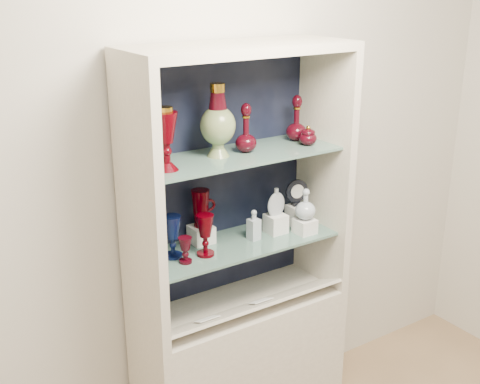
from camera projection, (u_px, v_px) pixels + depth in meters
wall_back at (214, 159)px, 2.79m from camera, size 3.50×0.02×2.80m
cabinet_base at (240, 369)px, 2.96m from camera, size 1.00×0.40×0.75m
cabinet_back_panel at (218, 176)px, 2.79m from camera, size 0.98×0.02×1.15m
cabinet_side_left at (139, 208)px, 2.39m from camera, size 0.04×0.40×1.15m
cabinet_side_right at (323, 169)px, 2.89m from camera, size 0.04×0.40×1.15m
cabinet_top_cap at (240, 48)px, 2.44m from camera, size 1.00×0.40×0.04m
shelf_lower at (238, 243)px, 2.75m from camera, size 0.92×0.34×0.01m
shelf_upper at (237, 155)px, 2.61m from camera, size 0.92×0.34×0.01m
label_ledge at (253, 306)px, 2.74m from camera, size 0.92×0.17×0.09m
label_card_0 at (207, 319)px, 2.61m from camera, size 0.10×0.06×0.03m
label_card_1 at (261, 301)px, 2.75m from camera, size 0.10×0.06×0.03m
pedestal_lamp_left at (140, 136)px, 2.36m from camera, size 0.14×0.14×0.27m
pedestal_lamp_right at (166, 139)px, 2.35m from camera, size 0.13×0.13×0.25m
enamel_urn at (218, 120)px, 2.53m from camera, size 0.17×0.17×0.31m
ruby_decanter_a at (246, 125)px, 2.60m from camera, size 0.10×0.10×0.24m
ruby_decanter_b at (297, 117)px, 2.79m from camera, size 0.12×0.12×0.23m
lidded_bowl at (308, 135)px, 2.73m from camera, size 0.10×0.10×0.09m
cobalt_goblet at (173, 237)px, 2.57m from camera, size 0.10×0.10×0.19m
ruby_goblet_tall at (205, 235)px, 2.59m from camera, size 0.08×0.08×0.19m
ruby_goblet_small at (185, 250)px, 2.53m from camera, size 0.08×0.08×0.12m
riser_ruby_pitcher at (201, 234)px, 2.74m from camera, size 0.10×0.10×0.08m
ruby_pitcher at (201, 208)px, 2.69m from camera, size 0.14×0.10×0.17m
clear_square_bottle at (254, 225)px, 2.76m from camera, size 0.05×0.05×0.14m
riser_flat_flask at (276, 223)px, 2.84m from camera, size 0.09×0.09×0.09m
flat_flask at (276, 201)px, 2.81m from camera, size 0.10×0.04×0.14m
riser_clear_round_decanter at (305, 226)px, 2.84m from camera, size 0.09×0.09×0.07m
clear_round_decanter at (306, 205)px, 2.80m from camera, size 0.11×0.11×0.14m
riser_cameo_medallion at (296, 215)px, 2.93m from camera, size 0.08×0.08×0.10m
cameo_medallion at (297, 192)px, 2.89m from camera, size 0.12×0.06×0.14m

